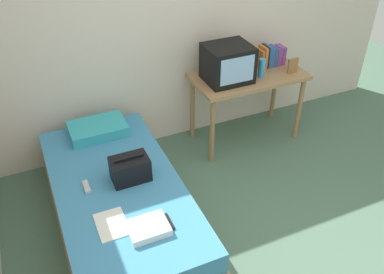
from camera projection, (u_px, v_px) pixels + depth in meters
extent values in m
plane|color=#4C6B56|center=(273.00, 262.00, 3.25)|extent=(8.00, 8.00, 0.00)
cube|color=beige|center=(173.00, 20.00, 3.99)|extent=(5.20, 0.10, 2.60)
cube|color=#9E754C|center=(122.00, 214.00, 3.48)|extent=(1.00, 2.00, 0.29)
cube|color=teal|center=(119.00, 193.00, 3.34)|extent=(0.97, 1.94, 0.19)
cube|color=#9E754C|center=(248.00, 76.00, 4.22)|extent=(1.16, 0.60, 0.04)
cylinder|color=#9E754C|center=(212.00, 131.00, 4.09)|extent=(0.05, 0.05, 0.73)
cylinder|color=#9E754C|center=(299.00, 109.00, 4.44)|extent=(0.05, 0.05, 0.73)
cylinder|color=#9E754C|center=(192.00, 108.00, 4.45)|extent=(0.05, 0.05, 0.73)
cylinder|color=#9E754C|center=(274.00, 89.00, 4.79)|extent=(0.05, 0.05, 0.73)
cube|color=black|center=(228.00, 63.00, 4.01)|extent=(0.44, 0.38, 0.36)
cube|color=#8CB2E0|center=(237.00, 70.00, 3.86)|extent=(0.35, 0.01, 0.26)
cylinder|color=#3399DB|center=(262.00, 68.00, 4.11)|extent=(0.06, 0.06, 0.19)
cube|color=#CC7233|center=(260.00, 59.00, 4.29)|extent=(0.02, 0.14, 0.19)
cube|color=#CC7233|center=(263.00, 57.00, 4.29)|extent=(0.03, 0.16, 0.23)
cube|color=black|center=(265.00, 56.00, 4.30)|extent=(0.02, 0.14, 0.23)
cube|color=#2D5699|center=(267.00, 56.00, 4.31)|extent=(0.03, 0.15, 0.23)
cube|color=#2D5699|center=(270.00, 56.00, 4.33)|extent=(0.04, 0.14, 0.20)
cube|color=#2D5699|center=(273.00, 56.00, 4.34)|extent=(0.03, 0.14, 0.21)
cube|color=#7A3D89|center=(275.00, 56.00, 4.35)|extent=(0.03, 0.15, 0.19)
cube|color=#7A3D89|center=(278.00, 55.00, 4.36)|extent=(0.03, 0.13, 0.20)
cube|color=#7A3D89|center=(281.00, 55.00, 4.38)|extent=(0.04, 0.14, 0.19)
cube|color=olive|center=(293.00, 66.00, 4.20)|extent=(0.11, 0.02, 0.16)
cube|color=#33A8B7|center=(98.00, 129.00, 3.83)|extent=(0.51, 0.35, 0.10)
cube|color=black|center=(130.00, 169.00, 3.28)|extent=(0.30, 0.20, 0.20)
cylinder|color=black|center=(129.00, 158.00, 3.22)|extent=(0.24, 0.02, 0.02)
cube|color=white|center=(112.00, 224.00, 2.93)|extent=(0.21, 0.29, 0.01)
cube|color=black|center=(168.00, 222.00, 2.94)|extent=(0.04, 0.16, 0.02)
cube|color=#B7B7BC|center=(86.00, 187.00, 3.24)|extent=(0.04, 0.14, 0.02)
cube|color=white|center=(148.00, 228.00, 2.87)|extent=(0.28, 0.22, 0.06)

